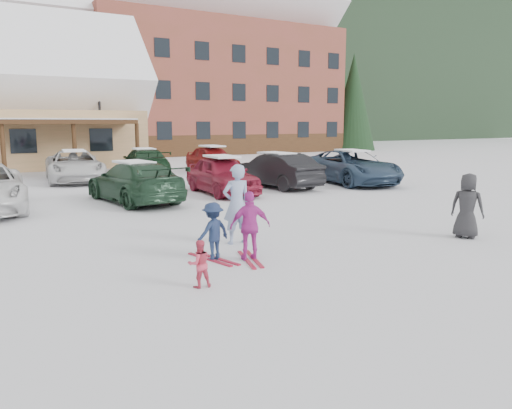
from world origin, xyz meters
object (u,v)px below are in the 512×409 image
parked_car_4 (222,175)px  parked_car_12 (212,159)px  bystander_dark (467,206)px  parked_car_11 (144,162)px  parked_car_10 (75,166)px  lamp_post (100,109)px  child_navy (213,231)px  child_magenta (250,226)px  adult_skier (237,204)px  parked_car_6 (352,167)px  toddler_red (199,264)px  parked_car_5 (277,170)px  parked_car_3 (135,182)px  alpine_hotel (189,63)px

parked_car_4 → parked_car_12: size_ratio=0.99×
bystander_dark → parked_car_11: size_ratio=0.32×
parked_car_10 → parked_car_12: (7.72, 0.67, 0.01)m
lamp_post → child_navy: 24.46m
child_magenta → parked_car_4: 10.02m
child_navy → bystander_dark: bystander_dark is taller
adult_skier → parked_car_12: (6.84, 15.88, -0.18)m
adult_skier → parked_car_6: 12.90m
child_navy → parked_car_12: 18.66m
lamp_post → parked_car_6: bearing=-62.2°
toddler_red → child_magenta: size_ratio=0.58×
parked_car_10 → parked_car_11: size_ratio=1.08×
parked_car_5 → bystander_dark: bearing=77.3°
lamp_post → bystander_dark: lamp_post is taller
lamp_post → child_magenta: lamp_post is taller
parked_car_11 → adult_skier: bearing=86.4°
adult_skier → parked_car_4: (3.47, 7.81, -0.19)m
parked_car_3 → parked_car_6: (10.52, 0.44, 0.05)m
parked_car_4 → toddler_red: bearing=-115.4°
lamp_post → bystander_dark: bearing=-83.4°
parked_car_12 → bystander_dark: bearing=-95.0°
parked_car_10 → parked_car_12: parked_car_12 is taller
alpine_hotel → parked_car_10: (-15.06, -21.24, -7.87)m
lamp_post → parked_car_12: (4.58, -7.14, -2.95)m
toddler_red → parked_car_5: 13.76m
child_navy → parked_car_11: bearing=-117.0°
lamp_post → parked_car_4: bearing=-85.5°
parked_car_3 → parked_car_11: parked_car_11 is taller
parked_car_3 → alpine_hotel: bearing=-123.6°
parked_car_10 → child_navy: bearing=-84.8°
lamp_post → toddler_red: (-4.33, -25.51, -3.29)m
parked_car_5 → parked_car_6: bearing=166.0°
parked_car_4 → child_navy: bearing=-114.6°
lamp_post → parked_car_6: size_ratio=1.17×
bystander_dark → parked_car_4: bearing=-15.3°
bystander_dark → parked_car_10: 18.58m
parked_car_10 → parked_car_5: bearing=-37.3°
lamp_post → parked_car_5: size_ratio=1.43×
child_navy → parked_car_6: parked_car_6 is taller
parked_car_3 → parked_car_6: bearing=175.2°
child_magenta → parked_car_10: parked_car_10 is taller
parked_car_3 → parked_car_10: (-0.63, 7.85, 0.03)m
bystander_dark → parked_car_6: bearing=-51.6°
lamp_post → parked_car_11: bearing=-85.0°
toddler_red → parked_car_12: size_ratio=0.19×
child_magenta → parked_car_6: parked_car_6 is taller
toddler_red → parked_car_10: parked_car_10 is taller
lamp_post → parked_car_4: 15.53m
alpine_hotel → parked_car_3: size_ratio=6.24×
parked_car_4 → parked_car_5: 3.00m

